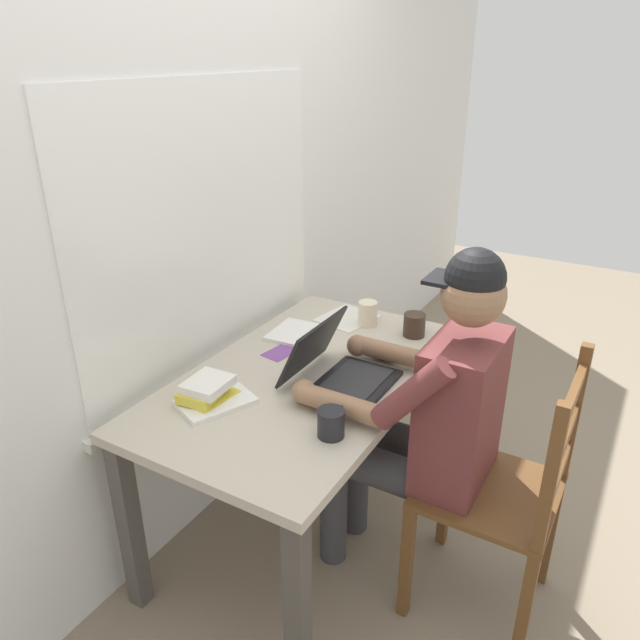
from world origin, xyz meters
name	(u,v)px	position (x,y,z in m)	size (l,w,h in m)	color
ground_plane	(309,527)	(0.00, 0.00, 0.00)	(8.00, 8.00, 0.00)	gray
back_wall	(195,196)	(0.00, 0.46, 1.29)	(6.00, 0.08, 2.60)	silver
desk	(308,397)	(0.00, 0.00, 0.61)	(1.29, 0.75, 0.71)	#BCB29E
seated_person	(427,410)	(0.01, -0.45, 0.70)	(0.50, 0.60, 1.26)	brown
wooden_chair	(506,494)	(0.01, -0.73, 0.47)	(0.42, 0.42, 0.96)	brown
laptop	(337,369)	(0.00, -0.12, 0.76)	(0.33, 0.33, 0.22)	black
computer_mouse	(384,355)	(0.24, -0.19, 0.73)	(0.06, 0.10, 0.03)	black
coffee_mug_white	(369,313)	(0.48, 0.00, 0.76)	(0.12, 0.08, 0.10)	beige
coffee_mug_dark	(331,423)	(-0.28, -0.26, 0.75)	(0.12, 0.08, 0.09)	black
coffee_mug_spare	(415,325)	(0.49, -0.21, 0.76)	(0.13, 0.09, 0.09)	#38281E
book_stack_main	(206,391)	(-0.32, 0.19, 0.75)	(0.19, 0.15, 0.08)	gold
paper_pile_near_laptop	(347,318)	(0.50, 0.10, 0.71)	(0.23, 0.20, 0.00)	silver
paper_pile_back_corner	(216,402)	(-0.32, 0.15, 0.72)	(0.23, 0.16, 0.02)	white
paper_pile_side	(292,332)	(0.25, 0.23, 0.72)	(0.22, 0.15, 0.01)	white
landscape_photo_print	(280,352)	(0.09, 0.17, 0.71)	(0.13, 0.09, 0.00)	#7A4293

